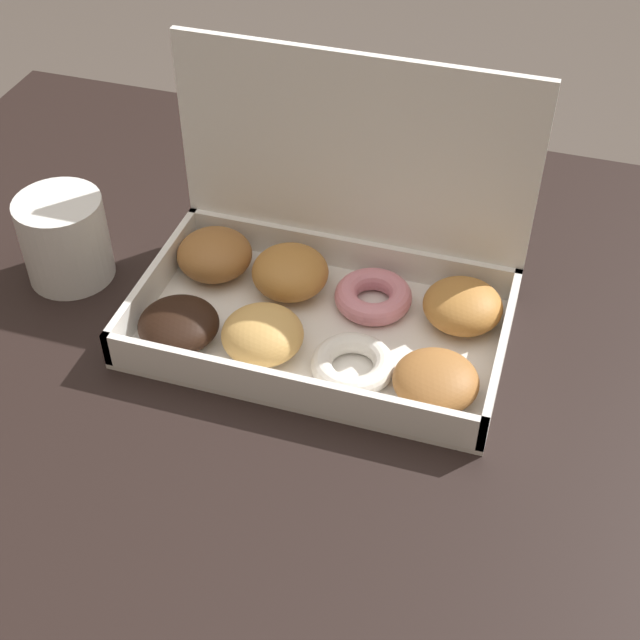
# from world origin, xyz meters

# --- Properties ---
(dining_table) EXTENTS (1.18, 0.99, 0.77)m
(dining_table) POSITION_xyz_m (0.00, 0.00, 0.68)
(dining_table) COLOR black
(dining_table) RESTS_ON ground_plane
(donut_box) EXTENTS (0.38, 0.23, 0.26)m
(donut_box) POSITION_xyz_m (0.01, 0.08, 0.82)
(donut_box) COLOR silver
(donut_box) RESTS_ON dining_table
(coffee_mug) EXTENTS (0.10, 0.10, 0.10)m
(coffee_mug) POSITION_xyz_m (-0.28, 0.07, 0.83)
(coffee_mug) COLOR white
(coffee_mug) RESTS_ON dining_table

